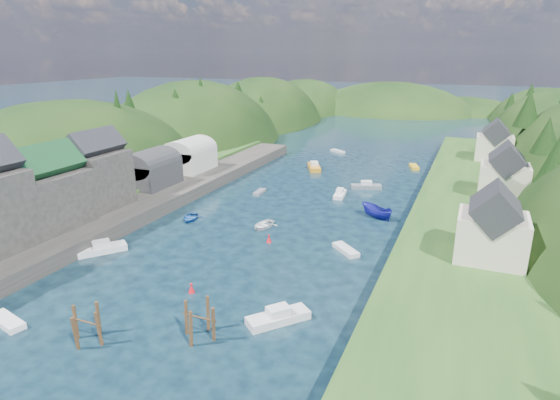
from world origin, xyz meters
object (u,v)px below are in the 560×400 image
at_px(piling_cluster_near, 87,328).
at_px(channel_buoy_far, 269,239).
at_px(piling_cluster_far, 200,323).
at_px(channel_buoy_near, 191,288).

xyz_separation_m(piling_cluster_near, channel_buoy_far, (5.38, 26.00, -0.80)).
relative_size(piling_cluster_far, channel_buoy_far, 3.49).
bearing_deg(piling_cluster_far, piling_cluster_near, -153.54).
distance_m(piling_cluster_far, channel_buoy_near, 8.23).
xyz_separation_m(piling_cluster_near, channel_buoy_near, (3.46, 10.66, -0.80)).
xyz_separation_m(piling_cluster_far, channel_buoy_near, (-5.09, 6.41, -0.87)).
bearing_deg(piling_cluster_near, channel_buoy_near, 72.04).
height_order(channel_buoy_near, channel_buoy_far, same).
bearing_deg(piling_cluster_near, channel_buoy_far, 78.32).
height_order(piling_cluster_far, channel_buoy_near, piling_cluster_far).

